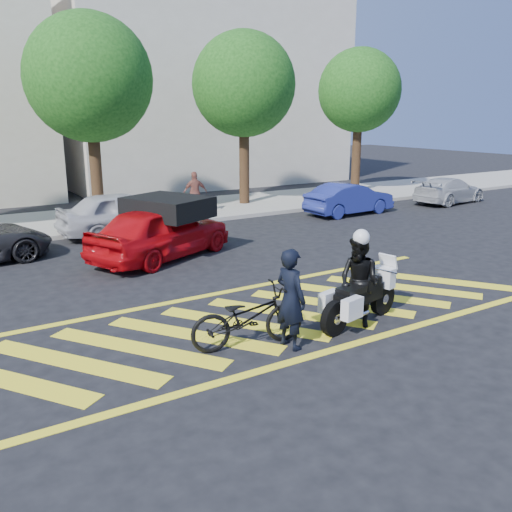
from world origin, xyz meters
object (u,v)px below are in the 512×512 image
parked_right (349,199)px  red_convertible (161,232)px  bicycle (248,317)px  officer_moto (359,282)px  officer_bike (291,299)px  police_motorcycle (359,298)px  parked_far_right (449,190)px  parked_mid_right (124,213)px

parked_right → red_convertible: bearing=102.5°
bicycle → parked_right: bearing=-39.2°
officer_moto → officer_bike: bearing=-97.4°
officer_bike → parked_right: size_ratio=0.46×
red_convertible → parked_right: (9.20, 2.48, -0.14)m
police_motorcycle → red_convertible: bearing=88.7°
bicycle → officer_moto: 2.39m
bicycle → parked_far_right: bearing=-51.9°
red_convertible → parked_far_right: size_ratio=1.13×
parked_right → police_motorcycle: bearing=137.1°
officer_moto → police_motorcycle: bearing=51.1°
officer_bike → red_convertible: (0.40, 6.92, -0.13)m
officer_bike → officer_moto: size_ratio=1.02×
red_convertible → parked_mid_right: (0.12, 3.66, -0.03)m
police_motorcycle → parked_far_right: bearing=20.8°
police_motorcycle → red_convertible: red_convertible is taller
red_convertible → parked_mid_right: bearing=-26.5°
bicycle → officer_moto: (2.36, -0.26, 0.34)m
officer_bike → police_motorcycle: bearing=-93.8°
police_motorcycle → parked_right: (7.85, 9.25, 0.09)m
police_motorcycle → red_convertible: (-1.35, 6.77, 0.23)m
officer_moto → red_convertible: (-1.33, 6.77, -0.11)m
bicycle → officer_moto: officer_moto is taller
parked_mid_right → parked_far_right: parked_mid_right is taller
bicycle → parked_mid_right: parked_mid_right is taller
officer_bike → police_motorcycle: size_ratio=0.80×
bicycle → red_convertible: size_ratio=0.46×
police_motorcycle → parked_right: size_ratio=0.58×
officer_moto → bicycle: bearing=-108.8°
bicycle → parked_far_right: (16.07, 8.77, 0.03)m
parked_mid_right → parked_far_right: (14.92, -1.40, -0.16)m
police_motorcycle → parked_far_right: parked_far_right is taller
bicycle → parked_mid_right: size_ratio=0.48×
officer_bike → bicycle: size_ratio=0.86×
parked_far_right → parked_mid_right: bearing=77.3°
officer_moto → parked_mid_right: officer_moto is taller
red_convertible → bicycle: bearing=146.4°
officer_bike → parked_far_right: (15.44, 9.18, -0.32)m
parked_far_right → officer_moto: bearing=116.0°
officer_bike → red_convertible: officer_bike is taller
parked_far_right → red_convertible: bearing=91.2°
officer_bike → bicycle: bearing=47.6°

